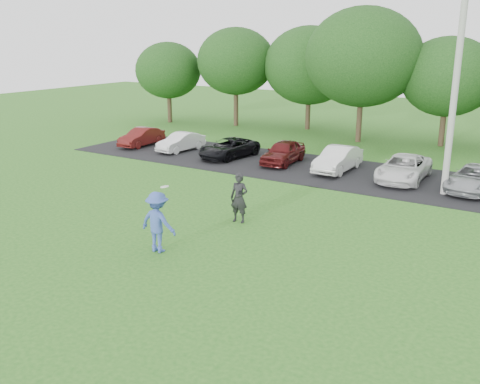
{
  "coord_description": "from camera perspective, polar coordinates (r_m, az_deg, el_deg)",
  "views": [
    {
      "loc": [
        9.87,
        -12.36,
        6.75
      ],
      "look_at": [
        0.0,
        3.5,
        1.3
      ],
      "focal_mm": 40.0,
      "sensor_mm": 36.0,
      "label": 1
    }
  ],
  "objects": [
    {
      "name": "parked_cars",
      "position": [
        27.69,
        11.69,
        3.13
      ],
      "size": [
        28.03,
        4.51,
        1.26
      ],
      "color": "#591513",
      "rests_on": "parking_lot"
    },
    {
      "name": "utility_pole",
      "position": [
        24.6,
        21.99,
        10.37
      ],
      "size": [
        0.28,
        0.28,
        9.43
      ],
      "primitive_type": "cylinder",
      "color": "#ADADA8",
      "rests_on": "ground"
    },
    {
      "name": "parking_lot",
      "position": [
        28.04,
        10.32,
        2.1
      ],
      "size": [
        32.0,
        6.5,
        0.03
      ],
      "primitive_type": "cube",
      "color": "black",
      "rests_on": "ground"
    },
    {
      "name": "frisbee_player",
      "position": [
        17.43,
        -8.76,
        -3.18
      ],
      "size": [
        1.32,
        0.79,
        2.24
      ],
      "color": "#3D57AE",
      "rests_on": "ground"
    },
    {
      "name": "tree_row",
      "position": [
        36.15,
        18.95,
        12.5
      ],
      "size": [
        42.39,
        9.85,
        8.64
      ],
      "color": "#38281C",
      "rests_on": "ground"
    },
    {
      "name": "camera_bystander",
      "position": [
        19.97,
        -0.1,
        -0.64
      ],
      "size": [
        0.74,
        0.53,
        1.89
      ],
      "color": "black",
      "rests_on": "ground"
    },
    {
      "name": "ground",
      "position": [
        17.2,
        -6.22,
        -6.95
      ],
      "size": [
        100.0,
        100.0,
        0.0
      ],
      "primitive_type": "plane",
      "color": "#26651D",
      "rests_on": "ground"
    }
  ]
}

